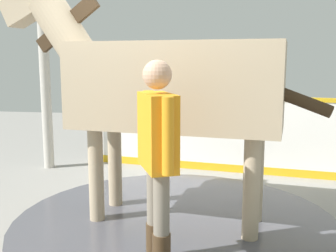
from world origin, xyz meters
TOP-DOWN VIEW (x-y plane):
  - ground_plane at (0.00, 0.00)m, footprint 16.00×16.00m
  - wet_patch at (-0.19, -0.12)m, footprint 3.49×3.49m
  - barrier_wall at (1.87, -0.41)m, footprint 0.64×4.04m
  - roof_post_near at (1.62, 2.18)m, footprint 0.16×0.16m
  - horse at (-0.17, 0.01)m, footprint 1.16×3.56m
  - handler at (-1.22, -0.12)m, footprint 0.63×0.41m

SIDE VIEW (x-z plane):
  - ground_plane at x=0.00m, z-range -0.02..0.00m
  - wet_patch at x=-0.19m, z-range 0.00..0.00m
  - barrier_wall at x=1.87m, z-range -0.04..1.13m
  - handler at x=-1.22m, z-range 0.14..1.85m
  - horse at x=-0.17m, z-range 0.15..2.78m
  - roof_post_near at x=1.62m, z-range 0.00..3.03m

